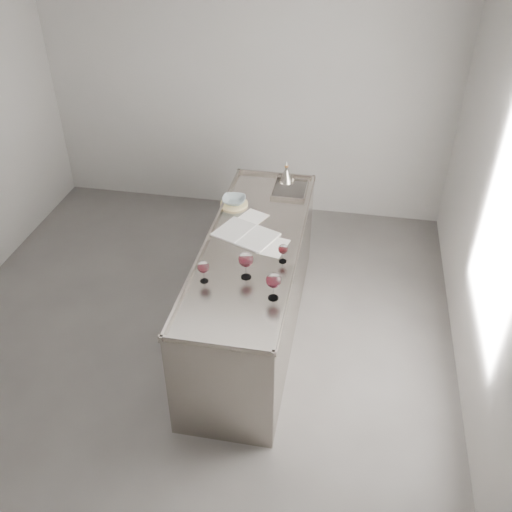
% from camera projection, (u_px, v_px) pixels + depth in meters
% --- Properties ---
extents(room_shell, '(4.54, 5.04, 2.84)m').
position_uv_depth(room_shell, '(177.00, 206.00, 4.13)').
color(room_shell, '#4D4A48').
rests_on(room_shell, ground).
extents(counter, '(0.77, 2.42, 0.97)m').
position_uv_depth(counter, '(253.00, 289.00, 4.84)').
color(counter, gray).
rests_on(counter, ground).
extents(wine_glass_left, '(0.09, 0.09, 0.17)m').
position_uv_depth(wine_glass_left, '(203.00, 267.00, 4.09)').
color(wine_glass_left, white).
rests_on(wine_glass_left, counter).
extents(wine_glass_middle, '(0.11, 0.11, 0.22)m').
position_uv_depth(wine_glass_middle, '(246.00, 260.00, 4.11)').
color(wine_glass_middle, white).
rests_on(wine_glass_middle, counter).
extents(wine_glass_right, '(0.11, 0.11, 0.21)m').
position_uv_depth(wine_glass_right, '(274.00, 281.00, 3.92)').
color(wine_glass_right, white).
rests_on(wine_glass_right, counter).
extents(wine_glass_small, '(0.08, 0.08, 0.15)m').
position_uv_depth(wine_glass_small, '(283.00, 250.00, 4.30)').
color(wine_glass_small, white).
rests_on(wine_glass_small, counter).
extents(notebook, '(0.57, 0.49, 0.02)m').
position_uv_depth(notebook, '(246.00, 234.00, 4.66)').
color(notebook, silver).
rests_on(notebook, counter).
extents(loose_paper_top, '(0.25, 0.31, 0.00)m').
position_uv_depth(loose_paper_top, '(273.00, 247.00, 4.52)').
color(loose_paper_top, silver).
rests_on(loose_paper_top, counter).
extents(loose_paper_under, '(0.31, 0.35, 0.00)m').
position_uv_depth(loose_paper_under, '(250.00, 219.00, 4.85)').
color(loose_paper_under, white).
rests_on(loose_paper_under, counter).
extents(trivet, '(0.31, 0.31, 0.02)m').
position_uv_depth(trivet, '(234.00, 204.00, 5.05)').
color(trivet, beige).
rests_on(trivet, counter).
extents(ceramic_bowl, '(0.22, 0.22, 0.05)m').
position_uv_depth(ceramic_bowl, '(234.00, 200.00, 5.03)').
color(ceramic_bowl, '#8C9DA2').
rests_on(ceramic_bowl, trivet).
extents(wine_funnel, '(0.15, 0.15, 0.21)m').
position_uv_depth(wine_funnel, '(286.00, 176.00, 5.37)').
color(wine_funnel, '#A9A397').
rests_on(wine_funnel, counter).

